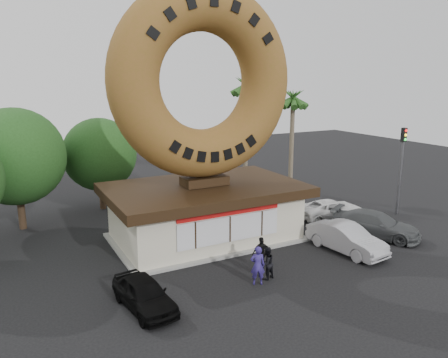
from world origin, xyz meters
TOP-DOWN VIEW (x-y plane):
  - ground at (0.00, 0.00)m, footprint 90.00×90.00m
  - donut_shop at (0.00, 5.98)m, footprint 11.20×7.20m
  - giant_donut at (0.00, 6.00)m, footprint 10.72×2.73m
  - tree_west at (-9.50, 13.00)m, footprint 6.00×6.00m
  - tree_mid at (-4.00, 15.00)m, footprint 5.20×5.20m
  - palm_near at (7.50, 14.00)m, footprint 2.60×2.60m
  - palm_far at (11.00, 12.50)m, footprint 2.60×2.60m
  - street_lamp at (-1.86, 16.00)m, footprint 2.11×0.20m
  - traffic_signal at (14.00, 3.99)m, footprint 0.30×0.38m
  - person_left at (-0.40, -0.50)m, footprint 0.80×0.69m
  - person_center at (0.27, -0.25)m, footprint 0.89×0.76m
  - person_right at (0.67, 0.84)m, footprint 1.04×0.59m
  - car_black at (-5.72, -0.17)m, footprint 2.07×4.08m
  - car_silver at (6.01, 0.53)m, footprint 2.19×4.83m
  - car_grey at (9.25, 1.50)m, footprint 4.30×5.54m
  - car_white at (9.22, 5.31)m, footprint 4.97×2.90m

SIDE VIEW (x-z plane):
  - ground at x=0.00m, z-range 0.00..0.00m
  - car_white at x=9.22m, z-range 0.00..1.30m
  - car_black at x=-5.72m, z-range 0.00..1.33m
  - car_grey at x=9.25m, z-range 0.00..1.50m
  - car_silver at x=6.01m, z-range 0.00..1.54m
  - person_center at x=0.27m, z-range 0.00..1.60m
  - person_right at x=0.67m, z-range 0.00..1.67m
  - person_left at x=-0.40m, z-range 0.00..1.87m
  - donut_shop at x=0.00m, z-range -0.13..3.67m
  - traffic_signal at x=14.00m, z-range 0.83..6.90m
  - tree_mid at x=-4.00m, z-range 0.70..7.33m
  - street_lamp at x=-1.86m, z-range 0.48..8.48m
  - tree_west at x=-9.50m, z-range 0.82..8.47m
  - palm_far at x=11.00m, z-range 3.11..11.86m
  - palm_near at x=7.50m, z-range 3.54..13.29m
  - giant_donut at x=0.00m, z-range 3.80..14.52m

